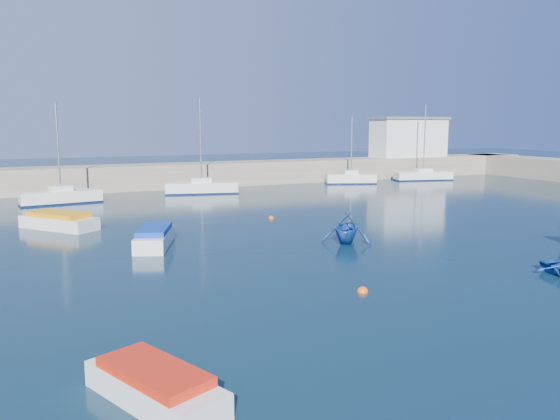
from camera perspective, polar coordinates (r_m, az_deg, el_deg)
name	(u,v)px	position (r m, az deg, el deg)	size (l,w,h in m)	color
ground	(530,312)	(22.53, 24.70, -9.68)	(220.00, 220.00, 0.00)	#0C2534
back_wall	(191,175)	(62.18, -9.26, 3.64)	(96.00, 4.50, 2.60)	gray
harbor_office	(409,138)	(75.70, 13.29, 7.32)	(10.00, 4.00, 5.00)	silver
sailboat_5	(61,197)	(51.63, -21.90, 1.31)	(6.91, 2.74, 8.86)	silver
sailboat_6	(202,187)	(55.66, -8.20, 2.36)	(7.49, 3.70, 9.43)	silver
sailboat_7	(351,178)	(64.89, 7.42, 3.30)	(6.02, 3.55, 7.81)	silver
sailboat_8	(423,176)	(70.84, 14.73, 3.51)	(7.46, 3.63, 9.31)	silver
motorboat_0	(155,385)	(14.59, -12.97, -17.44)	(2.99, 4.46, 0.94)	silver
motorboat_1	(155,237)	(31.83, -12.97, -2.80)	(3.22, 4.96, 1.15)	silver
motorboat_2	(59,221)	(39.21, -22.11, -1.06)	(4.94, 5.49, 1.13)	silver
dinghy_left	(347,228)	(32.26, 7.00, -1.85)	(2.90, 3.36, 1.77)	#16409A
buoy_0	(363,292)	(23.11, 8.62, -8.48)	(0.47, 0.47, 0.47)	#EA560C
buoy_3	(271,218)	(40.42, -0.92, -0.89)	(0.41, 0.41, 0.41)	#EA560C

